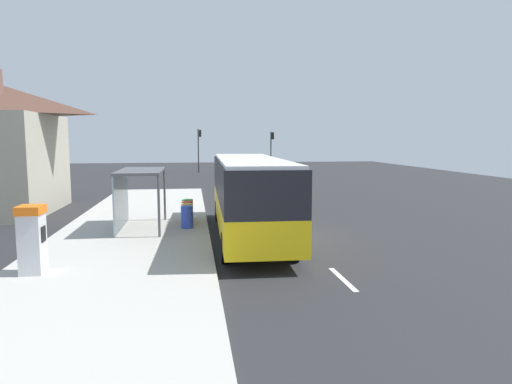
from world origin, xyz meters
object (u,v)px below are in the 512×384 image
Objects in this scene: recycling_bin_yellow at (187,214)px; recycling_bin_red at (187,212)px; white_van at (269,172)px; ticket_machine at (32,239)px; recycling_bin_green at (188,209)px; bus at (249,192)px; recycling_bin_blue at (187,217)px; sedan_near at (245,166)px; sedan_far at (252,169)px; bus_shelter at (134,184)px; traffic_light_near_side at (272,145)px; traffic_light_far_side at (199,144)px.

recycling_bin_yellow is 0.70m from recycling_bin_red.
white_van is 2.69× the size of ticket_machine.
ticket_machine reaches higher than recycling_bin_red.
recycling_bin_green is (0.00, 0.70, 0.00)m from recycling_bin_red.
bus is 8.23m from ticket_machine.
ticket_machine is 9.26m from recycling_bin_green.
recycling_bin_yellow is (-2.49, 2.13, -1.19)m from bus.
recycling_bin_blue and recycling_bin_yellow have the same top height.
ticket_machine is (-10.75, -40.94, 0.38)m from sedan_near.
bus_shelter reaches higher than sedan_far.
traffic_light_near_side is (7.21, 35.83, 1.39)m from bus.
sedan_near is at bearing 89.68° from white_van.
recycling_bin_blue is at bearing -105.75° from traffic_light_near_side.
sedan_near is at bearing 79.00° from recycling_bin_red.
bus is 2.49× the size of sedan_near.
white_van is 1.02× the size of traffic_light_far_side.
sedan_far is 29.05m from recycling_bin_blue.
traffic_light_far_side is (1.10, 35.19, 2.75)m from recycling_bin_blue.
bus reaches higher than recycling_bin_red.
traffic_light_far_side is (-5.40, 0.35, 2.62)m from sedan_near.
traffic_light_near_side reaches higher than bus_shelter.
ticket_machine is at bearing -107.94° from bus_shelter.
sedan_near is 4.68× the size of recycling_bin_red.
traffic_light_near_side is (9.70, 32.29, 2.58)m from recycling_bin_green.
bus_shelter is (-2.21, -1.19, 1.44)m from recycling_bin_red.
traffic_light_near_side reaches higher than recycling_bin_green.
bus_shelter is (-4.70, 1.64, 0.25)m from bus.
sedan_near is 6.01m from traffic_light_far_side.
sedan_near reaches higher than recycling_bin_blue.
recycling_bin_red is 0.70m from recycling_bin_green.
ticket_machine is 0.40× the size of traffic_light_near_side.
recycling_bin_yellow is at bearing -90.00° from recycling_bin_red.
traffic_light_near_side is 0.94× the size of traffic_light_far_side.
recycling_bin_red is at bearing -101.00° from sedan_near.
sedan_near reaches higher than recycling_bin_yellow.
bus reaches higher than recycling_bin_green.
white_van is 5.49× the size of recycling_bin_blue.
white_van reaches higher than sedan_near.
recycling_bin_red is at bearing 60.44° from ticket_machine.
bus is at bearing -29.94° from recycling_bin_blue.
bus_shelter reaches higher than ticket_machine.
recycling_bin_red is at bearing -103.57° from sedan_far.
sedan_far reaches higher than recycling_bin_red.
recycling_bin_yellow is at bearing 90.00° from recycling_bin_blue.
bus is 11.65× the size of recycling_bin_red.
sedan_far is (-0.00, -6.53, 0.00)m from sedan_near.
recycling_bin_green is at bearing -113.27° from white_van.
sedan_far is 2.31× the size of ticket_machine.
bus_shelter reaches higher than sedan_near.
white_van is 25.43m from ticket_machine.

